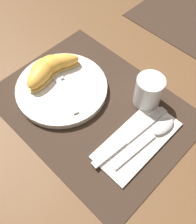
{
  "coord_description": "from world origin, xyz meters",
  "views": [
    {
      "loc": [
        0.26,
        -0.25,
        0.54
      ],
      "look_at": [
        0.03,
        -0.01,
        0.02
      ],
      "focal_mm": 42.0,
      "sensor_mm": 36.0,
      "label": 1
    }
  ],
  "objects": [
    {
      "name": "placemat",
      "position": [
        0.0,
        0.0,
        0.0
      ],
      "size": [
        0.47,
        0.35,
        0.0
      ],
      "color": "#38281E",
      "rests_on": "ground_plane"
    },
    {
      "name": "napkin",
      "position": [
        0.14,
        0.01,
        0.01
      ],
      "size": [
        0.1,
        0.21,
        0.0
      ],
      "color": "white",
      "rests_on": "placemat"
    },
    {
      "name": "knife",
      "position": [
        0.12,
        -0.0,
        0.01
      ],
      "size": [
        0.04,
        0.23,
        0.01
      ],
      "color": "#BCBCC1",
      "rests_on": "napkin"
    },
    {
      "name": "citrus_wedge_1",
      "position": [
        -0.16,
        -0.01,
        0.04
      ],
      "size": [
        0.08,
        0.11,
        0.04
      ],
      "color": "#F4DB84",
      "rests_on": "plate"
    },
    {
      "name": "plate",
      "position": [
        -0.09,
        -0.02,
        0.01
      ],
      "size": [
        0.23,
        0.23,
        0.02
      ],
      "color": "white",
      "rests_on": "placemat"
    },
    {
      "name": "spoon",
      "position": [
        0.16,
        0.05,
        0.01
      ],
      "size": [
        0.04,
        0.19,
        0.01
      ],
      "color": "#BCBCC1",
      "rests_on": "napkin"
    },
    {
      "name": "juice_glass",
      "position": [
        0.08,
        0.11,
        0.04
      ],
      "size": [
        0.07,
        0.07,
        0.08
      ],
      "color": "silver",
      "rests_on": "placemat"
    },
    {
      "name": "citrus_wedge_2",
      "position": [
        -0.15,
        -0.03,
        0.04
      ],
      "size": [
        0.09,
        0.13,
        0.04
      ],
      "color": "#F4DB84",
      "rests_on": "plate"
    },
    {
      "name": "citrus_wedge_0",
      "position": [
        -0.15,
        0.02,
        0.04
      ],
      "size": [
        0.1,
        0.13,
        0.04
      ],
      "color": "#F4DB84",
      "rests_on": "plate"
    },
    {
      "name": "ground_plane",
      "position": [
        0.0,
        0.0,
        0.0
      ],
      "size": [
        3.0,
        3.0,
        0.0
      ],
      "primitive_type": "plane",
      "color": "brown"
    },
    {
      "name": "fork",
      "position": [
        -0.1,
        -0.02,
        0.02
      ],
      "size": [
        0.18,
        0.08,
        0.0
      ],
      "color": "#BCBCC1",
      "rests_on": "plate"
    }
  ]
}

